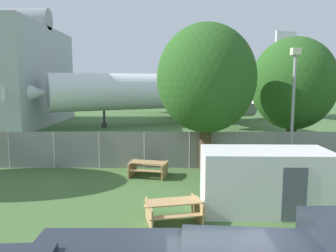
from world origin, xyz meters
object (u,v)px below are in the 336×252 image
Objects in this scene: airplane at (193,91)px; tree_near_hangar at (294,84)px; picnic_bench_near_cabin at (174,209)px; portable_cabin at (265,180)px; tree_behind_benches at (207,79)px; picnic_bench_open_grass at (149,167)px.

tree_near_hangar is at bearing 79.94° from airplane.
portable_cabin is at bearing 17.33° from picnic_bench_near_cabin.
airplane reaches higher than portable_cabin.
picnic_bench_near_cabin is 0.27× the size of tree_behind_benches.
airplane is at bearing 80.40° from picnic_bench_open_grass.
portable_cabin is 0.60× the size of tree_behind_benches.
picnic_bench_open_grass is at bearing -152.95° from tree_near_hangar.
tree_behind_benches reaches higher than picnic_bench_near_cabin.
airplane reaches higher than tree_behind_benches.
tree_near_hangar is (9.01, 4.60, 4.24)m from picnic_bench_open_grass.
picnic_bench_near_cabin is (-2.76, -29.03, -3.30)m from airplane.
picnic_bench_open_grass is (-1.20, 5.62, 0.00)m from picnic_bench_near_cabin.
tree_near_hangar is at bearing 29.80° from tree_behind_benches.
tree_near_hangar is (7.81, 10.22, 4.24)m from picnic_bench_near_cabin.
portable_cabin reaches higher than picnic_bench_open_grass.
portable_cabin is 0.62× the size of tree_near_hangar.
airplane is 29.34m from picnic_bench_near_cabin.
picnic_bench_open_grass is (-4.65, 4.55, -0.68)m from portable_cabin.
airplane is at bearing 105.03° from tree_near_hangar.
airplane is 22.27m from tree_behind_benches.
airplane is 18.08× the size of picnic_bench_near_cabin.
portable_cabin is (0.69, -27.95, -2.62)m from airplane.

